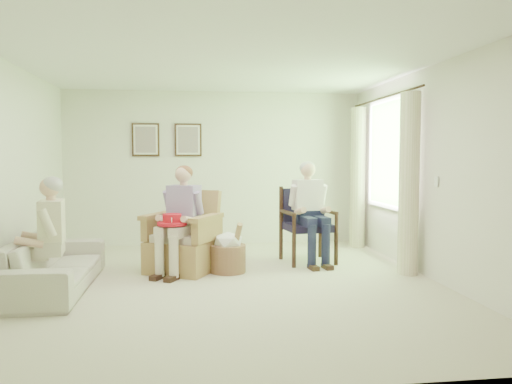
# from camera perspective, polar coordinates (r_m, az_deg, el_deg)

# --- Properties ---
(floor) EXTENTS (5.50, 5.50, 0.00)m
(floor) POSITION_cam_1_polar(r_m,az_deg,el_deg) (5.98, -3.34, -10.43)
(floor) COLOR beige
(floor) RESTS_ON ground
(back_wall) EXTENTS (5.00, 0.04, 2.60)m
(back_wall) POSITION_cam_1_polar(r_m,az_deg,el_deg) (8.54, -4.71, 2.71)
(back_wall) COLOR silver
(back_wall) RESTS_ON ground
(front_wall) EXTENTS (5.00, 0.04, 2.60)m
(front_wall) POSITION_cam_1_polar(r_m,az_deg,el_deg) (3.06, 0.27, 0.45)
(front_wall) COLOR silver
(front_wall) RESTS_ON ground
(right_wall) EXTENTS (0.04, 5.50, 2.60)m
(right_wall) POSITION_cam_1_polar(r_m,az_deg,el_deg) (6.47, 19.28, 2.10)
(right_wall) COLOR silver
(right_wall) RESTS_ON ground
(ceiling) EXTENTS (5.00, 5.50, 0.02)m
(ceiling) POSITION_cam_1_polar(r_m,az_deg,el_deg) (5.90, -3.45, 14.84)
(ceiling) COLOR white
(ceiling) RESTS_ON back_wall
(window) EXTENTS (0.13, 2.50, 1.63)m
(window) POSITION_cam_1_polar(r_m,az_deg,el_deg) (7.55, 14.98, 4.59)
(window) COLOR #2D6B23
(window) RESTS_ON right_wall
(curtain_left) EXTENTS (0.34, 0.34, 2.30)m
(curtain_left) POSITION_cam_1_polar(r_m,az_deg,el_deg) (6.60, 17.08, 0.87)
(curtain_left) COLOR beige
(curtain_left) RESTS_ON ground
(curtain_right) EXTENTS (0.34, 0.34, 2.30)m
(curtain_right) POSITION_cam_1_polar(r_m,az_deg,el_deg) (8.42, 11.54, 1.61)
(curtain_right) COLOR beige
(curtain_right) RESTS_ON ground
(framed_print_left) EXTENTS (0.45, 0.05, 0.55)m
(framed_print_left) POSITION_cam_1_polar(r_m,az_deg,el_deg) (8.53, -12.50, 5.86)
(framed_print_left) COLOR #382114
(framed_print_left) RESTS_ON back_wall
(framed_print_right) EXTENTS (0.45, 0.05, 0.55)m
(framed_print_right) POSITION_cam_1_polar(r_m,az_deg,el_deg) (8.49, -7.76, 5.92)
(framed_print_right) COLOR #382114
(framed_print_right) RESTS_ON back_wall
(wicker_armchair) EXTENTS (0.82, 0.81, 1.05)m
(wicker_armchair) POSITION_cam_1_polar(r_m,az_deg,el_deg) (6.64, -8.35, -6.08)
(wicker_armchair) COLOR tan
(wicker_armchair) RESTS_ON ground
(wood_armchair) EXTENTS (0.67, 0.63, 1.04)m
(wood_armchair) POSITION_cam_1_polar(r_m,az_deg,el_deg) (7.20, 5.79, -3.38)
(wood_armchair) COLOR black
(wood_armchair) RESTS_ON ground
(sofa) EXTENTS (2.01, 0.79, 0.59)m
(sofa) POSITION_cam_1_polar(r_m,az_deg,el_deg) (6.10, -22.11, -7.59)
(sofa) COLOR beige
(sofa) RESTS_ON ground
(person_wicker) EXTENTS (0.40, 0.62, 1.35)m
(person_wicker) POSITION_cam_1_polar(r_m,az_deg,el_deg) (6.44, -8.41, -2.26)
(person_wicker) COLOR beige
(person_wicker) RESTS_ON ground
(person_dark) EXTENTS (0.40, 0.63, 1.40)m
(person_dark) POSITION_cam_1_polar(r_m,az_deg,el_deg) (7.00, 6.12, -1.43)
(person_dark) COLOR #191C38
(person_dark) RESTS_ON ground
(person_sofa) EXTENTS (0.42, 0.62, 1.25)m
(person_sofa) POSITION_cam_1_polar(r_m,az_deg,el_deg) (5.81, -22.80, -4.02)
(person_sofa) COLOR #C2B79C
(person_sofa) RESTS_ON ground
(red_hat) EXTENTS (0.37, 0.37, 0.14)m
(red_hat) POSITION_cam_1_polar(r_m,az_deg,el_deg) (6.28, -9.57, -3.28)
(red_hat) COLOR red
(red_hat) RESTS_ON person_wicker
(hatbox) EXTENTS (0.50, 0.50, 0.67)m
(hatbox) POSITION_cam_1_polar(r_m,az_deg,el_deg) (6.51, -3.20, -6.87)
(hatbox) COLOR tan
(hatbox) RESTS_ON ground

